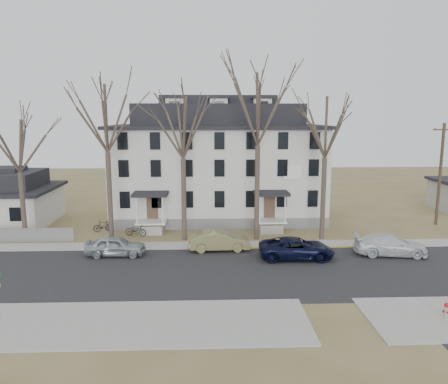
{
  "coord_description": "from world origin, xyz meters",
  "views": [
    {
      "loc": [
        -3.03,
        -25.3,
        10.21
      ],
      "look_at": [
        -1.75,
        9.0,
        4.15
      ],
      "focal_mm": 35.0,
      "sensor_mm": 36.0,
      "label": 1
    }
  ],
  "objects_px": {
    "utility_pole_far": "(440,173)",
    "tree_mid_right": "(326,123)",
    "bicycle_right": "(103,226)",
    "small_house": "(8,200)",
    "car_silver": "(115,246)",
    "car_white": "(390,245)",
    "car_tan": "(219,241)",
    "boarding_house": "(218,164)",
    "fire_hydrant": "(446,311)",
    "tree_far_left": "(106,113)",
    "bicycle_left": "(136,231)",
    "tree_mid_left": "(183,123)",
    "tree_center": "(258,104)",
    "tree_bungalow": "(18,142)",
    "car_navy": "(296,249)"
  },
  "relations": [
    {
      "from": "tree_bungalow",
      "to": "bicycle_left",
      "type": "relative_size",
      "value": 5.66
    },
    {
      "from": "bicycle_right",
      "to": "boarding_house",
      "type": "bearing_deg",
      "value": -80.82
    },
    {
      "from": "car_tan",
      "to": "tree_far_left",
      "type": "bearing_deg",
      "value": 68.07
    },
    {
      "from": "small_house",
      "to": "car_silver",
      "type": "bearing_deg",
      "value": -40.1
    },
    {
      "from": "tree_mid_left",
      "to": "car_navy",
      "type": "height_order",
      "value": "tree_mid_left"
    },
    {
      "from": "tree_center",
      "to": "small_house",
      "type": "bearing_deg",
      "value": 164.92
    },
    {
      "from": "boarding_house",
      "to": "utility_pole_far",
      "type": "height_order",
      "value": "boarding_house"
    },
    {
      "from": "tree_far_left",
      "to": "bicycle_right",
      "type": "bearing_deg",
      "value": 116.32
    },
    {
      "from": "tree_center",
      "to": "fire_hydrant",
      "type": "relative_size",
      "value": 16.46
    },
    {
      "from": "tree_bungalow",
      "to": "car_white",
      "type": "relative_size",
      "value": 2.08
    },
    {
      "from": "bicycle_right",
      "to": "tree_far_left",
      "type": "bearing_deg",
      "value": -172.14
    },
    {
      "from": "car_silver",
      "to": "fire_hydrant",
      "type": "distance_m",
      "value": 21.72
    },
    {
      "from": "car_white",
      "to": "boarding_house",
      "type": "bearing_deg",
      "value": 51.12
    },
    {
      "from": "car_tan",
      "to": "fire_hydrant",
      "type": "xyz_separation_m",
      "value": [
        11.18,
        -11.82,
        -0.32
      ]
    },
    {
      "from": "boarding_house",
      "to": "car_white",
      "type": "distance_m",
      "value": 18.41
    },
    {
      "from": "tree_far_left",
      "to": "tree_mid_left",
      "type": "bearing_deg",
      "value": 0.0
    },
    {
      "from": "utility_pole_far",
      "to": "small_house",
      "type": "bearing_deg",
      "value": 177.18
    },
    {
      "from": "car_tan",
      "to": "fire_hydrant",
      "type": "bearing_deg",
      "value": -139.3
    },
    {
      "from": "tree_center",
      "to": "tree_bungalow",
      "type": "height_order",
      "value": "tree_center"
    },
    {
      "from": "tree_bungalow",
      "to": "boarding_house",
      "type": "bearing_deg",
      "value": 27.01
    },
    {
      "from": "utility_pole_far",
      "to": "tree_mid_right",
      "type": "bearing_deg",
      "value": -160.71
    },
    {
      "from": "car_white",
      "to": "car_silver",
      "type": "bearing_deg",
      "value": 95.4
    },
    {
      "from": "small_house",
      "to": "tree_far_left",
      "type": "height_order",
      "value": "tree_far_left"
    },
    {
      "from": "boarding_house",
      "to": "tree_center",
      "type": "height_order",
      "value": "tree_center"
    },
    {
      "from": "car_silver",
      "to": "car_tan",
      "type": "relative_size",
      "value": 0.94
    },
    {
      "from": "small_house",
      "to": "utility_pole_far",
      "type": "xyz_separation_m",
      "value": [
        40.5,
        -2.0,
        2.66
      ]
    },
    {
      "from": "car_white",
      "to": "bicycle_left",
      "type": "distance_m",
      "value": 20.42
    },
    {
      "from": "bicycle_left",
      "to": "tree_mid_left",
      "type": "bearing_deg",
      "value": -88.52
    },
    {
      "from": "tree_mid_right",
      "to": "fire_hydrant",
      "type": "xyz_separation_m",
      "value": [
        2.48,
        -14.89,
        -9.15
      ]
    },
    {
      "from": "small_house",
      "to": "car_white",
      "type": "relative_size",
      "value": 1.68
    },
    {
      "from": "tree_mid_left",
      "to": "car_tan",
      "type": "relative_size",
      "value": 2.73
    },
    {
      "from": "tree_mid_right",
      "to": "car_tan",
      "type": "distance_m",
      "value": 12.77
    },
    {
      "from": "utility_pole_far",
      "to": "bicycle_right",
      "type": "distance_m",
      "value": 31.2
    },
    {
      "from": "tree_mid_left",
      "to": "tree_mid_right",
      "type": "xyz_separation_m",
      "value": [
        11.5,
        0.0,
        0.0
      ]
    },
    {
      "from": "boarding_house",
      "to": "car_white",
      "type": "height_order",
      "value": "boarding_house"
    },
    {
      "from": "bicycle_right",
      "to": "car_white",
      "type": "bearing_deg",
      "value": -126.52
    },
    {
      "from": "tree_far_left",
      "to": "car_tan",
      "type": "bearing_deg",
      "value": -19.22
    },
    {
      "from": "bicycle_left",
      "to": "small_house",
      "type": "bearing_deg",
      "value": 85.43
    },
    {
      "from": "car_white",
      "to": "bicycle_right",
      "type": "relative_size",
      "value": 3.12
    },
    {
      "from": "boarding_house",
      "to": "fire_hydrant",
      "type": "distance_m",
      "value": 26.0
    },
    {
      "from": "tree_mid_right",
      "to": "car_white",
      "type": "distance_m",
      "value": 10.73
    },
    {
      "from": "tree_far_left",
      "to": "tree_mid_right",
      "type": "height_order",
      "value": "tree_far_left"
    },
    {
      "from": "tree_center",
      "to": "fire_hydrant",
      "type": "distance_m",
      "value": 19.96
    },
    {
      "from": "car_tan",
      "to": "small_house",
      "type": "bearing_deg",
      "value": 62.22
    },
    {
      "from": "boarding_house",
      "to": "fire_hydrant",
      "type": "height_order",
      "value": "boarding_house"
    },
    {
      "from": "tree_mid_right",
      "to": "car_tan",
      "type": "xyz_separation_m",
      "value": [
        -8.7,
        -3.07,
        -8.83
      ]
    },
    {
      "from": "utility_pole_far",
      "to": "car_white",
      "type": "height_order",
      "value": "utility_pole_far"
    },
    {
      "from": "fire_hydrant",
      "to": "utility_pole_far",
      "type": "bearing_deg",
      "value": 63.5
    },
    {
      "from": "car_silver",
      "to": "car_navy",
      "type": "relative_size",
      "value": 0.81
    },
    {
      "from": "tree_far_left",
      "to": "tree_center",
      "type": "relative_size",
      "value": 0.93
    }
  ]
}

